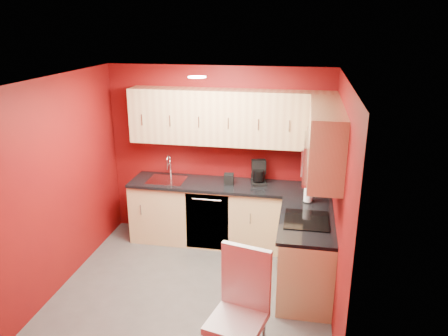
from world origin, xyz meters
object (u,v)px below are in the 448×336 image
(coffee_maker, at_px, (259,173))
(napkin_holder, at_px, (229,179))
(dining_chair, at_px, (237,316))
(sink, at_px, (167,177))
(paper_towel, at_px, (308,192))
(microwave, at_px, (321,158))

(coffee_maker, distance_m, napkin_holder, 0.43)
(napkin_holder, bearing_deg, dining_chair, -78.25)
(sink, bearing_deg, paper_towel, -12.55)
(microwave, height_order, coffee_maker, microwave)
(paper_towel, height_order, dining_chair, dining_chair)
(paper_towel, distance_m, dining_chair, 2.10)
(sink, distance_m, paper_towel, 2.04)
(dining_chair, bearing_deg, coffee_maker, 105.59)
(sink, xyz_separation_m, dining_chair, (1.40, -2.40, -0.36))
(napkin_holder, bearing_deg, sink, -179.75)
(napkin_holder, height_order, paper_towel, paper_towel)
(sink, relative_size, napkin_holder, 3.63)
(sink, height_order, napkin_holder, sink)
(sink, distance_m, dining_chair, 2.80)
(coffee_maker, xyz_separation_m, paper_towel, (0.68, -0.52, -0.04))
(dining_chair, bearing_deg, napkin_holder, 115.31)
(microwave, bearing_deg, sink, 154.40)
(microwave, xyz_separation_m, paper_towel, (-0.10, 0.56, -0.62))
(napkin_holder, height_order, dining_chair, dining_chair)
(coffee_maker, bearing_deg, napkin_holder, 177.27)
(microwave, xyz_separation_m, coffee_maker, (-0.78, 1.08, -0.59))
(sink, xyz_separation_m, paper_towel, (1.99, -0.44, 0.09))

